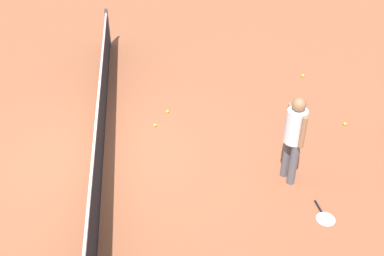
# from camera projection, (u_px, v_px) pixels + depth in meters

# --- Properties ---
(ground_plane) EXTENTS (40.00, 40.00, 0.00)m
(ground_plane) POSITION_uv_depth(u_px,v_px,m) (103.00, 157.00, 8.56)
(ground_plane) COLOR #9E5638
(court_net) EXTENTS (10.09, 0.09, 1.07)m
(court_net) POSITION_uv_depth(u_px,v_px,m) (100.00, 136.00, 8.26)
(court_net) COLOR #4C4C51
(court_net) RESTS_ON ground_plane
(player_near_side) EXTENTS (0.53, 0.41, 1.70)m
(player_near_side) POSITION_uv_depth(u_px,v_px,m) (294.00, 134.00, 7.46)
(player_near_side) COLOR #595960
(player_near_side) RESTS_ON ground_plane
(tennis_racket_near_player) EXTENTS (0.59, 0.33, 0.03)m
(tennis_racket_near_player) POSITION_uv_depth(u_px,v_px,m) (325.00, 218.00, 7.25)
(tennis_racket_near_player) COLOR white
(tennis_racket_near_player) RESTS_ON ground_plane
(tennis_ball_near_player) EXTENTS (0.07, 0.07, 0.07)m
(tennis_ball_near_player) POSITION_uv_depth(u_px,v_px,m) (155.00, 125.00, 9.35)
(tennis_ball_near_player) COLOR #C6E033
(tennis_ball_near_player) RESTS_ON ground_plane
(tennis_ball_by_net) EXTENTS (0.07, 0.07, 0.07)m
(tennis_ball_by_net) POSITION_uv_depth(u_px,v_px,m) (302.00, 133.00, 9.11)
(tennis_ball_by_net) COLOR #C6E033
(tennis_ball_by_net) RESTS_ON ground_plane
(tennis_ball_midcourt) EXTENTS (0.07, 0.07, 0.07)m
(tennis_ball_midcourt) POSITION_uv_depth(u_px,v_px,m) (167.00, 111.00, 9.78)
(tennis_ball_midcourt) COLOR #C6E033
(tennis_ball_midcourt) RESTS_ON ground_plane
(tennis_ball_baseline) EXTENTS (0.07, 0.07, 0.07)m
(tennis_ball_baseline) POSITION_uv_depth(u_px,v_px,m) (303.00, 76.00, 11.10)
(tennis_ball_baseline) COLOR #C6E033
(tennis_ball_baseline) RESTS_ON ground_plane
(tennis_ball_stray_left) EXTENTS (0.07, 0.07, 0.07)m
(tennis_ball_stray_left) POSITION_uv_depth(u_px,v_px,m) (345.00, 124.00, 9.40)
(tennis_ball_stray_left) COLOR #C6E033
(tennis_ball_stray_left) RESTS_ON ground_plane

